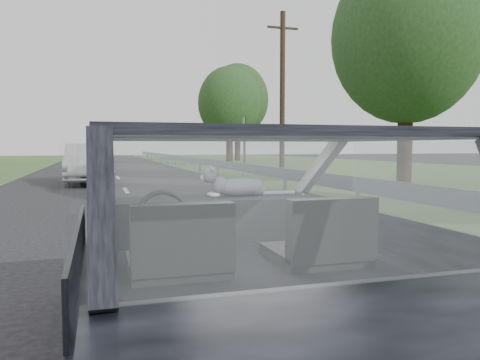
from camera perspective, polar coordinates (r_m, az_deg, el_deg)
subject_car at (r=2.80m, az=-0.15°, el=-9.07°), size 1.80×4.00×1.45m
dashboard at (r=3.37m, az=-3.22°, el=-4.66°), size 1.58×0.45×0.30m
driver_seat at (r=2.40m, az=-7.38°, el=-7.55°), size 0.50×0.72×0.42m
passenger_seat at (r=2.65m, az=10.04°, el=-6.47°), size 0.50×0.72×0.42m
steering_wheel at (r=3.00m, az=-9.35°, el=-4.45°), size 0.36×0.36×0.04m
cat at (r=3.42m, az=-0.02°, el=-0.71°), size 0.53×0.19×0.23m
guardrail at (r=13.62m, az=5.09°, el=0.83°), size 0.05×90.00×0.32m
other_car at (r=18.10m, az=-18.01°, el=1.94°), size 1.78×4.45×1.46m
highway_sign at (r=20.53m, az=0.55°, el=4.07°), size 0.35×1.06×2.67m
utility_pole at (r=23.39m, az=5.18°, el=10.46°), size 0.27×0.27×7.88m
tree_1 at (r=17.82m, az=19.64°, el=12.37°), size 6.40×6.40×7.97m
tree_2 at (r=34.10m, az=-1.29°, el=7.66°), size 5.83×5.83×6.90m
tree_3 at (r=44.01m, az=-0.30°, el=8.07°), size 7.26×7.26×8.75m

